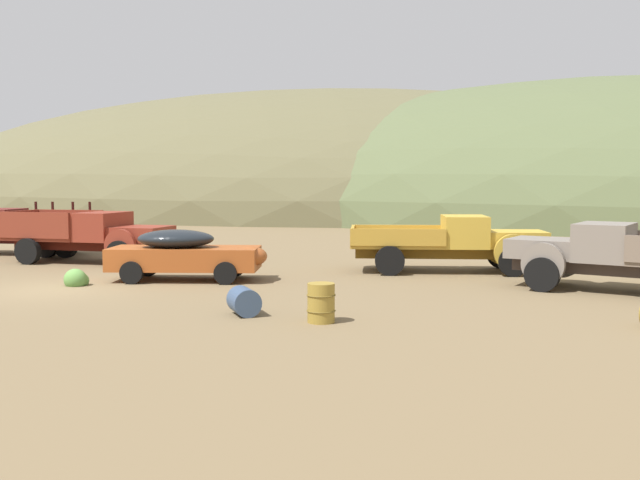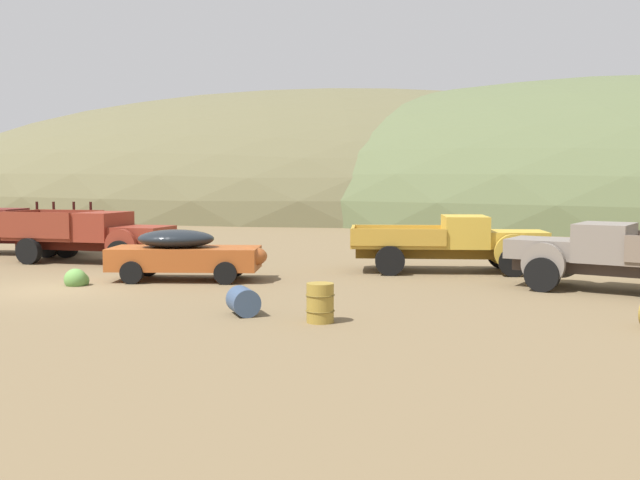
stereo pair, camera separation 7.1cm
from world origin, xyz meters
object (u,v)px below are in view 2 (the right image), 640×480
Objects in this scene: truck_faded_yellow at (462,242)px; oil_drum_tipped at (243,301)px; truck_rust_red at (100,235)px; oil_drum_by_truck at (320,303)px; truck_oxblood at (6,230)px; car_oxide_orange at (189,254)px; truck_primer_gray at (610,255)px.

oil_drum_tipped is at bearing -126.10° from truck_faded_yellow.
truck_rust_red reaches higher than oil_drum_by_truck.
truck_oxblood is 1.29× the size of car_oxide_orange.
truck_primer_gray is at bearing -8.11° from car_oxide_orange.
truck_faded_yellow reaches higher than oil_drum_by_truck.
truck_rust_red is at bearing 146.07° from oil_drum_by_truck.
truck_faded_yellow is at bearing 15.19° from car_oxide_orange.
truck_oxblood is at bearing 152.30° from oil_drum_by_truck.
truck_primer_gray is at bearing -7.64° from truck_rust_red.
truck_primer_gray is (4.49, -2.87, 0.02)m from truck_faded_yellow.
truck_rust_red is 0.96× the size of truck_primer_gray.
truck_rust_red is 13.23m from truck_faded_yellow.
truck_oxblood reaches higher than oil_drum_tipped.
truck_faded_yellow is (18.67, 0.65, -0.02)m from truck_oxblood.
truck_oxblood is at bearing 163.24° from truck_rust_red.
truck_faded_yellow is at bearing 169.27° from truck_oxblood.
truck_oxblood is 7.60× the size of oil_drum_by_truck.
truck_primer_gray is 9.09m from oil_drum_by_truck.
truck_oxblood is 11.85m from car_oxide_orange.
car_oxide_orange is 0.77× the size of truck_primer_gray.
truck_faded_yellow is (13.09, 1.88, -0.02)m from truck_rust_red.
car_oxide_orange is at bearing 22.34° from truck_primer_gray.
truck_oxblood is at bearing 7.59° from truck_primer_gray.
oil_drum_by_truck is (17.10, -8.98, -0.59)m from truck_oxblood.
truck_faded_yellow is 10.10m from oil_drum_tipped.
truck_oxblood is at bearing 149.89° from oil_drum_tipped.
truck_oxblood is at bearing 166.28° from truck_faded_yellow.
oil_drum_tipped is at bearing -65.81° from car_oxide_orange.
oil_drum_by_truck is at bearing -55.86° from car_oxide_orange.
oil_drum_tipped is (15.16, -8.79, -0.70)m from truck_oxblood.
car_oxide_orange is 0.75× the size of truck_faded_yellow.
oil_drum_tipped is 1.21× the size of oil_drum_by_truck.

